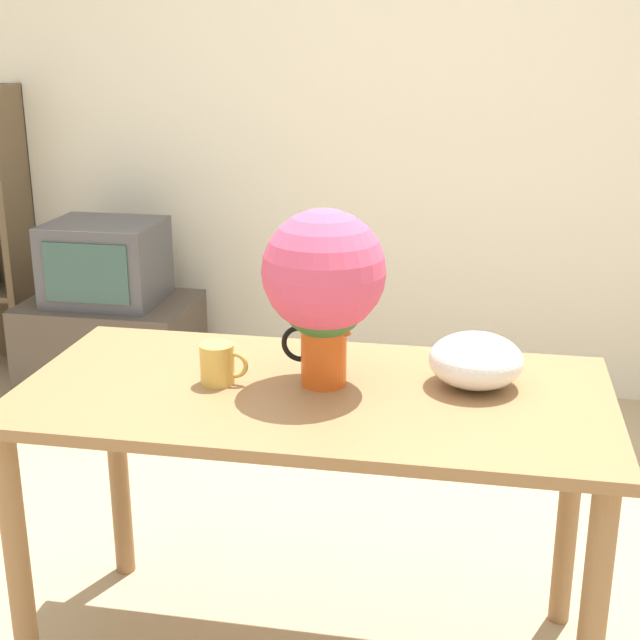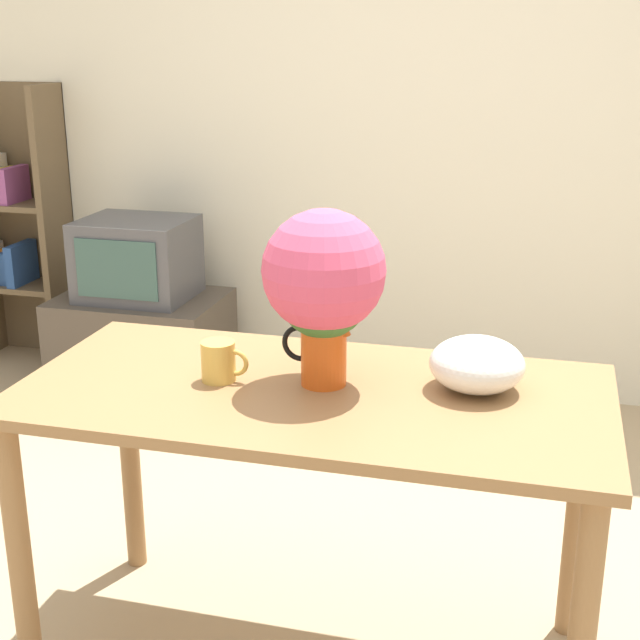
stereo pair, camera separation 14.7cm
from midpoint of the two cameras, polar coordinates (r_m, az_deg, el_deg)
wall_back at (r=4.11m, az=8.14°, el=13.04°), size 8.00×0.05×2.60m
table at (r=2.26m, az=1.37°, el=-7.23°), size 1.46×0.73×0.80m
flower_vase at (r=2.16m, az=2.19°, el=2.43°), size 0.30×0.30×0.44m
coffee_mug at (r=2.25m, az=-4.60°, el=-2.67°), size 0.12×0.09×0.10m
white_bowl at (r=2.23m, az=11.88°, el=-2.81°), size 0.23×0.23×0.13m
tv_stand at (r=4.27m, az=-10.31°, el=-1.55°), size 0.76×0.53×0.47m
tv_set at (r=4.15m, az=-10.64°, el=3.87°), size 0.49×0.42×0.37m
bookshelf at (r=4.78m, az=-18.15°, el=5.71°), size 0.50×0.28×1.41m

